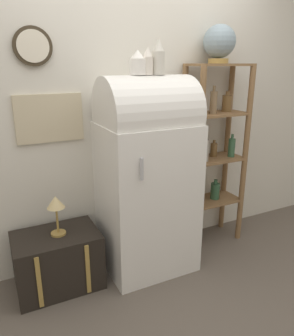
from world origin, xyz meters
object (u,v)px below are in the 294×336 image
object	(u,v)px
globe	(219,42)
vase_left	(138,63)
refrigerator	(147,174)
vase_right	(158,58)
suitcase_trunk	(58,260)
desk_lamp	(56,206)
vase_center	(147,62)

from	to	relation	value
globe	vase_left	world-z (taller)	globe
refrigerator	vase_right	xyz separation A→B (m)	(0.08, -0.01, 0.87)
suitcase_trunk	globe	xyz separation A→B (m)	(1.48, 0.10, 1.59)
vase_right	desk_lamp	world-z (taller)	vase_right
globe	vase_left	size ratio (longest dim) A/B	1.82
vase_center	desk_lamp	size ratio (longest dim) A/B	0.62
vase_right	refrigerator	bearing A→B (deg)	170.79
desk_lamp	refrigerator	bearing A→B (deg)	-2.91
globe	desk_lamp	bearing A→B (deg)	-175.77
suitcase_trunk	desk_lamp	bearing A→B (deg)	-10.60
suitcase_trunk	vase_center	bearing A→B (deg)	-4.05
refrigerator	vase_center	size ratio (longest dim) A/B	8.21
refrigerator	vase_center	bearing A→B (deg)	-103.12
suitcase_trunk	vase_right	distance (m)	1.67
vase_left	desk_lamp	world-z (taller)	vase_left
suitcase_trunk	globe	bearing A→B (deg)	4.00
globe	vase_center	size ratio (longest dim) A/B	1.63
suitcase_trunk	globe	size ratio (longest dim) A/B	2.00
vase_right	vase_left	bearing A→B (deg)	173.80
vase_center	desk_lamp	distance (m)	1.22
globe	refrigerator	bearing A→B (deg)	-169.04
desk_lamp	suitcase_trunk	bearing A→B (deg)	169.40
vase_left	refrigerator	bearing A→B (deg)	-2.57
suitcase_trunk	vase_left	xyz separation A→B (m)	(0.66, -0.04, 1.42)
globe	vase_right	world-z (taller)	globe
suitcase_trunk	vase_left	size ratio (longest dim) A/B	3.64
globe	desk_lamp	xyz separation A→B (m)	(-1.46, -0.11, -1.14)
suitcase_trunk	vase_center	size ratio (longest dim) A/B	3.26
vase_left	vase_center	distance (m)	0.07
refrigerator	desk_lamp	world-z (taller)	refrigerator
suitcase_trunk	desk_lamp	xyz separation A→B (m)	(0.02, -0.00, 0.44)
vase_center	desk_lamp	xyz separation A→B (m)	(-0.71, 0.05, -0.99)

